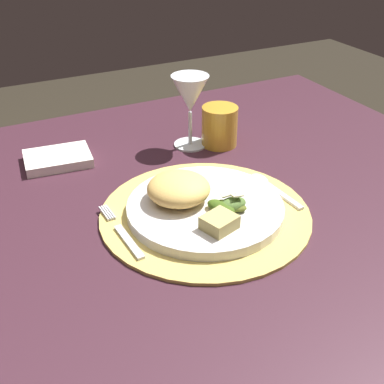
{
  "coord_description": "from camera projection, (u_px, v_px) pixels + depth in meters",
  "views": [
    {
      "loc": [
        -0.33,
        -0.7,
        1.23
      ],
      "look_at": [
        0.01,
        -0.02,
        0.76
      ],
      "focal_mm": 46.99,
      "sensor_mm": 36.0,
      "label": 1
    }
  ],
  "objects": [
    {
      "name": "pasta_serving",
      "position": [
        179.0,
        188.0,
        0.85
      ],
      "size": [
        0.12,
        0.12,
        0.05
      ],
      "primitive_type": "ellipsoid",
      "rotation": [
        0.0,
        0.0,
        1.72
      ],
      "color": "#EABA5F",
      "rests_on": "dinner_plate"
    },
    {
      "name": "placemat",
      "position": [
        205.0,
        214.0,
        0.86
      ],
      "size": [
        0.36,
        0.36,
        0.01
      ],
      "primitive_type": "cylinder",
      "color": "#CFB358",
      "rests_on": "dining_table"
    },
    {
      "name": "dinner_plate",
      "position": [
        205.0,
        208.0,
        0.85
      ],
      "size": [
        0.27,
        0.27,
        0.02
      ],
      "primitive_type": "cylinder",
      "color": "silver",
      "rests_on": "placemat"
    },
    {
      "name": "fork",
      "position": [
        123.0,
        233.0,
        0.8
      ],
      "size": [
        0.02,
        0.16,
        0.0
      ],
      "color": "silver",
      "rests_on": "placemat"
    },
    {
      "name": "spoon",
      "position": [
        268.0,
        185.0,
        0.93
      ],
      "size": [
        0.03,
        0.14,
        0.01
      ],
      "color": "silver",
      "rests_on": "placemat"
    },
    {
      "name": "dining_table",
      "position": [
        181.0,
        264.0,
        0.99
      ],
      "size": [
        1.24,
        0.94,
        0.74
      ],
      "color": "#3A1D28",
      "rests_on": "ground"
    },
    {
      "name": "salad_greens",
      "position": [
        228.0,
        205.0,
        0.83
      ],
      "size": [
        0.07,
        0.06,
        0.03
      ],
      "color": "#3A5616",
      "rests_on": "dinner_plate"
    },
    {
      "name": "bread_piece",
      "position": [
        222.0,
        222.0,
        0.78
      ],
      "size": [
        0.06,
        0.06,
        0.02
      ],
      "primitive_type": "cube",
      "rotation": [
        0.0,
        0.0,
        3.45
      ],
      "color": "tan",
      "rests_on": "dinner_plate"
    },
    {
      "name": "amber_tumbler",
      "position": [
        220.0,
        126.0,
        1.08
      ],
      "size": [
        0.08,
        0.08,
        0.09
      ],
      "primitive_type": "cylinder",
      "color": "gold",
      "rests_on": "dining_table"
    },
    {
      "name": "wine_glass",
      "position": [
        190.0,
        97.0,
        1.04
      ],
      "size": [
        0.08,
        0.08,
        0.16
      ],
      "color": "silver",
      "rests_on": "dining_table"
    },
    {
      "name": "napkin",
      "position": [
        58.0,
        159.0,
        1.02
      ],
      "size": [
        0.14,
        0.11,
        0.02
      ],
      "primitive_type": "cube",
      "rotation": [
        0.0,
        0.0,
        -0.11
      ],
      "color": "white",
      "rests_on": "dining_table"
    }
  ]
}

